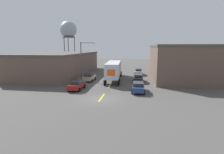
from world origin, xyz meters
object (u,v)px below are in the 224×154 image
at_px(parked_car_right_mid, 138,78).
at_px(water_tower, 68,30).
at_px(parked_car_left_near, 77,85).
at_px(semi_truck, 114,69).
at_px(parked_car_right_near, 138,87).
at_px(parked_car_right_far, 138,72).
at_px(street_lamp, 83,58).
at_px(parked_car_left_far, 89,77).

height_order(parked_car_right_mid, water_tower, water_tower).
bearing_deg(parked_car_left_near, water_tower, 113.62).
distance_m(semi_truck, parked_car_right_near, 11.08).
distance_m(semi_truck, parked_car_right_far, 9.01).
relative_size(semi_truck, parked_car_right_near, 3.19).
relative_size(parked_car_right_far, parked_car_right_near, 1.00).
distance_m(semi_truck, parked_car_right_mid, 5.60).
distance_m(semi_truck, street_lamp, 6.84).
bearing_deg(parked_car_right_far, water_tower, 143.64).
bearing_deg(parked_car_right_mid, parked_car_left_near, -141.38).
bearing_deg(semi_truck, parked_car_right_mid, -22.96).
height_order(parked_car_right_near, street_lamp, street_lamp).
xyz_separation_m(parked_car_right_mid, water_tower, (-25.48, 27.84, 12.14)).
relative_size(semi_truck, parked_car_right_far, 3.19).
xyz_separation_m(semi_truck, water_tower, (-20.41, 26.04, 10.60)).
height_order(parked_car_right_mid, parked_car_left_far, same).
height_order(parked_car_right_far, water_tower, water_tower).
bearing_deg(parked_car_left_near, parked_car_right_near, -0.34).
height_order(parked_car_left_far, water_tower, water_tower).
xyz_separation_m(parked_car_left_near, water_tower, (-15.62, 35.72, 12.14)).
xyz_separation_m(parked_car_right_far, parked_car_left_near, (-9.86, -16.96, 0.00)).
relative_size(parked_car_right_near, water_tower, 0.27).
height_order(parked_car_left_near, street_lamp, street_lamp).
distance_m(parked_car_right_mid, parked_car_right_near, 7.94).
bearing_deg(parked_car_left_near, parked_car_right_mid, 38.62).
distance_m(parked_car_left_far, parked_car_left_near, 7.41).
distance_m(semi_truck, water_tower, 34.74).
height_order(semi_truck, parked_car_right_near, semi_truck).
bearing_deg(parked_car_right_near, semi_truck, 117.52).
bearing_deg(semi_truck, parked_car_right_near, -65.92).
xyz_separation_m(parked_car_right_mid, parked_car_left_near, (-9.86, -7.88, 0.00)).
bearing_deg(parked_car_right_near, street_lamp, 143.23).
height_order(semi_truck, parked_car_left_near, semi_truck).
distance_m(parked_car_left_far, street_lamp, 4.26).
xyz_separation_m(parked_car_right_far, water_tower, (-25.48, 18.76, 12.14)).
relative_size(water_tower, street_lamp, 2.06).
bearing_deg(parked_car_left_near, street_lamp, 100.34).
distance_m(parked_car_right_mid, parked_car_left_far, 9.87).
bearing_deg(semi_truck, parked_car_left_far, -158.15).
bearing_deg(parked_car_right_near, parked_car_left_far, 142.85).
bearing_deg(parked_car_right_far, parked_car_right_mid, -90.00).
height_order(parked_car_right_mid, parked_car_left_near, same).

